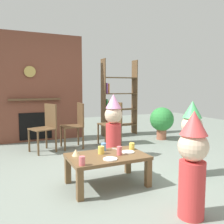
{
  "coord_description": "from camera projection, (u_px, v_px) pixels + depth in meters",
  "views": [
    {
      "loc": [
        -1.41,
        -3.0,
        1.23
      ],
      "look_at": [
        0.15,
        0.4,
        0.83
      ],
      "focal_mm": 38.2,
      "sensor_mm": 36.0,
      "label": 1
    }
  ],
  "objects": [
    {
      "name": "paper_plate_front",
      "position": [
        110.0,
        159.0,
        2.77
      ],
      "size": [
        0.17,
        0.17,
        0.01
      ],
      "primitive_type": "cylinder",
      "color": "white",
      "rests_on": "coffee_table"
    },
    {
      "name": "paper_cup_near_right",
      "position": [
        132.0,
        146.0,
        3.21
      ],
      "size": [
        0.07,
        0.07,
        0.09
      ],
      "primitive_type": "cylinder",
      "color": "#F2CC4C",
      "rests_on": "coffee_table"
    },
    {
      "name": "coffee_table",
      "position": [
        107.0,
        160.0,
        2.96
      ],
      "size": [
        0.96,
        0.61,
        0.38
      ],
      "color": "brown",
      "rests_on": "ground_plane"
    },
    {
      "name": "child_with_cone_hat",
      "position": [
        193.0,
        162.0,
        2.2
      ],
      "size": [
        0.28,
        0.28,
        1.01
      ],
      "rotation": [
        0.0,
        0.0,
        1.97
      ],
      "color": "#D13838",
      "rests_on": "ground_plane"
    },
    {
      "name": "bookshelf",
      "position": [
        117.0,
        100.0,
        6.0
      ],
      "size": [
        0.9,
        0.28,
        1.9
      ],
      "color": "brown",
      "rests_on": "ground_plane"
    },
    {
      "name": "potted_plant_tall",
      "position": [
        162.0,
        120.0,
        5.53
      ],
      "size": [
        0.55,
        0.55,
        0.75
      ],
      "color": "#9E5B42",
      "rests_on": "ground_plane"
    },
    {
      "name": "paper_cup_far_left",
      "position": [
        104.0,
        147.0,
        3.16
      ],
      "size": [
        0.07,
        0.07,
        0.1
      ],
      "primitive_type": "cylinder",
      "color": "#669EE0",
      "rests_on": "coffee_table"
    },
    {
      "name": "dining_chair_middle",
      "position": [
        76.0,
        123.0,
        4.77
      ],
      "size": [
        0.41,
        0.41,
        0.9
      ],
      "rotation": [
        0.0,
        0.0,
        3.12
      ],
      "color": "brown",
      "rests_on": "ground_plane"
    },
    {
      "name": "birthday_cake_slice",
      "position": [
        76.0,
        152.0,
        2.92
      ],
      "size": [
        0.1,
        0.1,
        0.08
      ],
      "primitive_type": "cone",
      "color": "#EAC68C",
      "rests_on": "coffee_table"
    },
    {
      "name": "dining_chair_left",
      "position": [
        47.0,
        125.0,
        4.51
      ],
      "size": [
        0.51,
        0.51,
        0.9
      ],
      "rotation": [
        0.0,
        0.0,
        3.49
      ],
      "color": "brown",
      "rests_on": "ground_plane"
    },
    {
      "name": "paper_cup_center",
      "position": [
        82.0,
        161.0,
        2.56
      ],
      "size": [
        0.07,
        0.07,
        0.1
      ],
      "primitive_type": "cylinder",
      "color": "#E5666B",
      "rests_on": "coffee_table"
    },
    {
      "name": "table_fork",
      "position": [
        116.0,
        149.0,
        3.22
      ],
      "size": [
        0.07,
        0.15,
        0.01
      ],
      "primitive_type": "cube",
      "rotation": [
        0.0,
        0.0,
        1.96
      ],
      "color": "silver",
      "rests_on": "coffee_table"
    },
    {
      "name": "paper_cup_near_left",
      "position": [
        101.0,
        150.0,
        3.0
      ],
      "size": [
        0.08,
        0.08,
        0.1
      ],
      "primitive_type": "cylinder",
      "color": "#F2CC4C",
      "rests_on": "coffee_table"
    },
    {
      "name": "paper_plate_rear",
      "position": [
        128.0,
        152.0,
        3.07
      ],
      "size": [
        0.17,
        0.17,
        0.01
      ],
      "primitive_type": "cylinder",
      "color": "white",
      "rests_on": "coffee_table"
    },
    {
      "name": "dining_chair_right",
      "position": [
        113.0,
        120.0,
        5.06
      ],
      "size": [
        0.42,
        0.42,
        0.9
      ],
      "rotation": [
        0.0,
        0.0,
        3.19
      ],
      "color": "brown",
      "rests_on": "ground_plane"
    },
    {
      "name": "child_by_the_chairs",
      "position": [
        113.0,
        124.0,
        4.12
      ],
      "size": [
        0.3,
        0.3,
        1.1
      ],
      "rotation": [
        0.0,
        0.0,
        -2.07
      ],
      "color": "#D13838",
      "rests_on": "ground_plane"
    },
    {
      "name": "brick_fireplace_feature",
      "position": [
        34.0,
        88.0,
        5.33
      ],
      "size": [
        2.2,
        0.28,
        2.4
      ],
      "color": "brown",
      "rests_on": "ground_plane"
    },
    {
      "name": "child_in_pink",
      "position": [
        192.0,
        136.0,
        3.27
      ],
      "size": [
        0.29,
        0.29,
        1.03
      ],
      "rotation": [
        0.0,
        0.0,
        2.99
      ],
      "color": "#66B27F",
      "rests_on": "ground_plane"
    },
    {
      "name": "ground_plane",
      "position": [
        114.0,
        172.0,
        3.42
      ],
      "size": [
        12.0,
        12.0,
        0.0
      ],
      "primitive_type": "plane",
      "color": "gray"
    },
    {
      "name": "paper_cup_far_right",
      "position": [
        119.0,
        151.0,
        2.95
      ],
      "size": [
        0.06,
        0.06,
        0.11
      ],
      "primitive_type": "cylinder",
      "color": "#E5666B",
      "rests_on": "coffee_table"
    }
  ]
}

